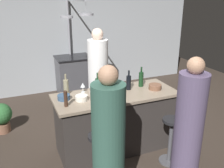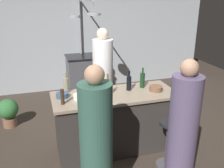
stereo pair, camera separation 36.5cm
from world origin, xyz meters
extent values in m
plane|color=#382D26|center=(0.00, 0.00, 0.00)|extent=(9.00, 9.00, 0.00)
cube|color=#9EA3A8|center=(0.00, 2.85, 1.30)|extent=(6.40, 0.16, 2.60)
cube|color=#332D2B|center=(0.00, 0.00, 0.43)|extent=(1.72, 0.66, 0.86)
cube|color=gray|center=(0.00, 0.00, 0.88)|extent=(1.80, 0.72, 0.04)
cube|color=#47474C|center=(0.00, 2.45, 0.43)|extent=(0.76, 0.60, 0.86)
cube|color=black|center=(0.00, 2.45, 0.88)|extent=(0.80, 0.64, 0.03)
cylinder|color=white|center=(0.09, 1.00, 0.76)|extent=(0.36, 0.36, 1.51)
sphere|color=beige|center=(0.09, 1.00, 1.61)|extent=(0.21, 0.21, 0.21)
cylinder|color=#4C4C51|center=(-0.50, -0.62, 0.33)|extent=(0.06, 0.06, 0.62)
cylinder|color=black|center=(-0.50, -0.62, 0.66)|extent=(0.26, 0.26, 0.04)
cylinder|color=#33594C|center=(-0.52, -1.00, 0.73)|extent=(0.35, 0.35, 1.46)
sphere|color=tan|center=(-0.52, -1.00, 1.55)|extent=(0.20, 0.20, 0.20)
cylinder|color=#4C4C51|center=(0.56, -0.62, 0.01)|extent=(0.28, 0.28, 0.02)
cylinder|color=#4C4C51|center=(0.56, -0.62, 0.33)|extent=(0.06, 0.06, 0.62)
cylinder|color=black|center=(0.56, -0.62, 0.66)|extent=(0.26, 0.26, 0.04)
cylinder|color=#594C6B|center=(0.51, -1.00, 0.72)|extent=(0.34, 0.34, 1.44)
sphere|color=tan|center=(0.51, -1.00, 1.53)|extent=(0.20, 0.20, 0.20)
cylinder|color=gray|center=(0.00, 2.70, 1.07)|extent=(0.04, 0.04, 2.15)
cylinder|color=gray|center=(-0.30, 1.53, 1.86)|extent=(0.23, 0.23, 0.04)
cylinder|color=gray|center=(-0.30, 1.49, 2.01)|extent=(0.01, 0.01, 0.29)
cylinder|color=gray|center=(0.05, 1.48, 1.90)|extent=(0.27, 0.27, 0.04)
cylinder|color=gray|center=(0.05, 1.49, 2.03)|extent=(0.01, 0.01, 0.25)
cylinder|color=brown|center=(-1.61, 1.19, 0.08)|extent=(0.24, 0.24, 0.16)
sphere|color=#2D6633|center=(-1.61, 1.19, 0.34)|extent=(0.36, 0.36, 0.36)
cylinder|color=#382319|center=(-0.76, -0.14, 1.01)|extent=(0.05, 0.05, 0.21)
cylinder|color=black|center=(0.24, 0.09, 1.01)|extent=(0.07, 0.07, 0.21)
cylinder|color=black|center=(0.24, 0.09, 1.16)|extent=(0.03, 0.03, 0.08)
cylinder|color=#193D23|center=(-0.24, 0.11, 1.01)|extent=(0.07, 0.07, 0.23)
cylinder|color=#193D23|center=(-0.24, 0.11, 1.17)|extent=(0.03, 0.03, 0.08)
cylinder|color=gray|center=(-0.66, 0.26, 1.01)|extent=(0.07, 0.07, 0.22)
cylinder|color=gray|center=(-0.66, 0.26, 1.16)|extent=(0.03, 0.03, 0.08)
cylinder|color=brown|center=(-0.12, -0.02, 1.02)|extent=(0.07, 0.07, 0.24)
cylinder|color=brown|center=(-0.12, -0.02, 1.18)|extent=(0.03, 0.03, 0.08)
cylinder|color=#143319|center=(0.48, 0.14, 1.01)|extent=(0.07, 0.07, 0.23)
cylinder|color=#143319|center=(0.48, 0.14, 1.17)|extent=(0.03, 0.03, 0.08)
cylinder|color=silver|center=(-0.30, 0.20, 0.90)|extent=(0.06, 0.06, 0.01)
cylinder|color=silver|center=(-0.30, 0.20, 0.94)|extent=(0.01, 0.01, 0.07)
cone|color=silver|center=(-0.30, 0.20, 1.01)|extent=(0.07, 0.07, 0.06)
cylinder|color=silver|center=(-0.33, 0.01, 0.90)|extent=(0.06, 0.06, 0.01)
cylinder|color=silver|center=(-0.33, 0.01, 0.94)|extent=(0.01, 0.01, 0.07)
cone|color=silver|center=(-0.33, 0.01, 1.01)|extent=(0.07, 0.07, 0.06)
cylinder|color=silver|center=(-0.42, 0.24, 0.90)|extent=(0.06, 0.06, 0.01)
cylinder|color=silver|center=(-0.42, 0.24, 0.94)|extent=(0.01, 0.01, 0.07)
cone|color=silver|center=(-0.42, 0.24, 1.01)|extent=(0.07, 0.07, 0.06)
cylinder|color=silver|center=(-0.52, -0.03, 0.93)|extent=(0.17, 0.17, 0.07)
cylinder|color=brown|center=(0.62, -0.06, 0.94)|extent=(0.19, 0.19, 0.07)
cylinder|color=#334C6B|center=(-0.74, 0.09, 0.93)|extent=(0.17, 0.17, 0.07)
camera|label=1|loc=(-1.36, -3.10, 2.29)|focal=40.66mm
camera|label=2|loc=(-1.02, -3.22, 2.29)|focal=40.66mm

